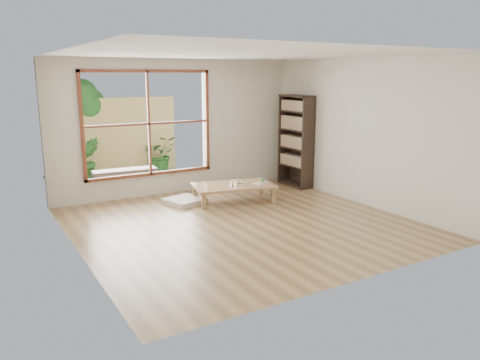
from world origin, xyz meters
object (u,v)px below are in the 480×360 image
(low_table, at_px, (234,187))
(bookshelf, at_px, (296,141))
(food_tray, at_px, (261,182))
(garden_bench, at_px, (125,172))

(low_table, height_order, bookshelf, bookshelf)
(food_tray, xyz_separation_m, garden_bench, (-1.94, 2.09, 0.03))
(bookshelf, height_order, food_tray, bookshelf)
(bookshelf, relative_size, food_tray, 6.42)
(food_tray, bearing_deg, bookshelf, 12.35)
(bookshelf, bearing_deg, food_tray, -153.38)
(low_table, height_order, food_tray, food_tray)
(low_table, relative_size, garden_bench, 1.24)
(low_table, xyz_separation_m, food_tray, (0.49, -0.18, 0.06))
(bookshelf, height_order, garden_bench, bookshelf)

